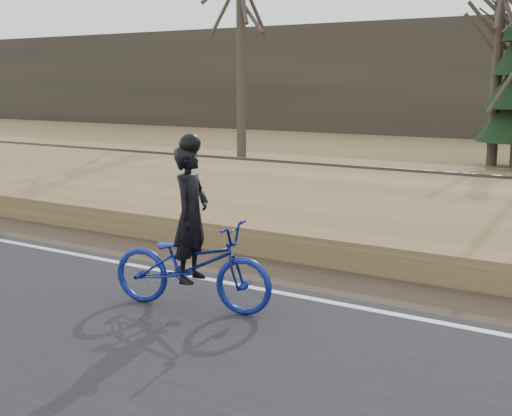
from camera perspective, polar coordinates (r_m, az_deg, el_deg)
The scene contains 3 objects.
cyclist at distance 8.70m, azimuth -5.17°, elevation -3.71°, with size 2.19×1.16×2.15m.
bare_tree_far_left at distance 26.41m, azimuth -1.20°, elevation 12.76°, with size 0.36×0.36×8.11m, color #463D33.
bare_tree_left at distance 25.47m, azimuth 18.74°, elevation 11.19°, with size 0.36×0.36×7.09m, color #463D33.
Camera 1 is at (-0.56, -7.52, 2.80)m, focal length 50.00 mm.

